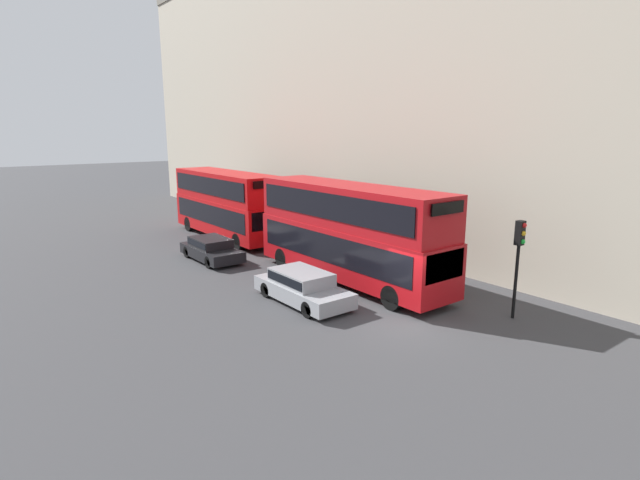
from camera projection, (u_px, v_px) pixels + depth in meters
ground_plane at (404, 321)px, 18.44m from camera, size 200.00×200.00×0.00m
building_facade at (531, 52)px, 20.42m from camera, size 1.10×80.00×19.46m
bus_leading at (349, 229)px, 22.74m from camera, size 2.59×10.99×4.50m
bus_second_in_queue at (226, 202)px, 32.23m from camera, size 2.59×10.31×4.27m
car_dark_sedan at (302, 286)px, 20.30m from camera, size 1.88×4.64×1.32m
car_hatchback at (211, 248)px, 26.87m from camera, size 1.84×4.30×1.22m
traffic_light at (519, 249)px, 18.15m from camera, size 0.30×0.36×3.71m
pedestrian at (384, 258)px, 24.53m from camera, size 0.36×0.36×1.66m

